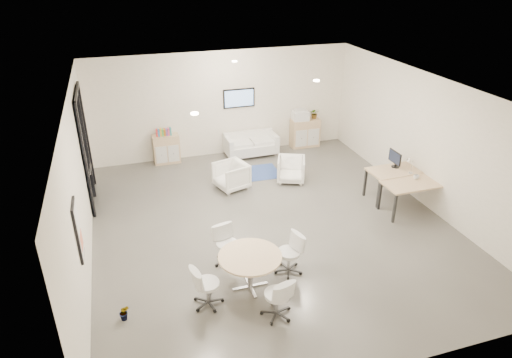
{
  "coord_description": "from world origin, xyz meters",
  "views": [
    {
      "loc": [
        -3.07,
        -8.63,
        5.67
      ],
      "look_at": [
        -0.23,
        0.4,
        1.01
      ],
      "focal_mm": 32.0,
      "sensor_mm": 36.0,
      "label": 1
    }
  ],
  "objects": [
    {
      "name": "round_table",
      "position": [
        -1.12,
        -2.04,
        0.64
      ],
      "size": [
        1.18,
        1.18,
        0.72
      ],
      "color": "tan",
      "rests_on": "room_shell"
    },
    {
      "name": "artwork",
      "position": [
        -3.97,
        -1.6,
        1.55
      ],
      "size": [
        0.05,
        0.54,
        1.04
      ],
      "color": "black",
      "rests_on": "room_shell"
    },
    {
      "name": "plant_cabinet",
      "position": [
        2.97,
        4.26,
        1.05
      ],
      "size": [
        0.4,
        0.42,
        0.26
      ],
      "primitive_type": "imported",
      "rotation": [
        0.0,
        0.0,
        -0.36
      ],
      "color": "#3F7F3F",
      "rests_on": "sideboard_right"
    },
    {
      "name": "monitor",
      "position": [
        3.47,
        0.41,
        1.04
      ],
      "size": [
        0.2,
        0.5,
        0.44
      ],
      "color": "black",
      "rests_on": "desk_rear"
    },
    {
      "name": "armchair_right",
      "position": [
        1.28,
        1.97,
        0.38
      ],
      "size": [
        0.95,
        0.92,
        0.76
      ],
      "primitive_type": "imported",
      "rotation": [
        0.0,
        0.0,
        -0.39
      ],
      "color": "white",
      "rests_on": "room_shell"
    },
    {
      "name": "plant_floor",
      "position": [
        -3.43,
        -2.22,
        0.07
      ],
      "size": [
        0.28,
        0.37,
        0.15
      ],
      "primitive_type": "imported",
      "rotation": [
        0.0,
        0.0,
        -0.34
      ],
      "color": "#3F7F3F",
      "rests_on": "room_shell"
    },
    {
      "name": "books",
      "position": [
        -1.87,
        4.28,
        0.98
      ],
      "size": [
        0.45,
        0.14,
        0.22
      ],
      "color": "red",
      "rests_on": "sideboard_left"
    },
    {
      "name": "glass_door",
      "position": [
        -3.95,
        2.51,
        1.5
      ],
      "size": [
        0.09,
        1.9,
        2.85
      ],
      "color": "black",
      "rests_on": "room_shell"
    },
    {
      "name": "desk_rear",
      "position": [
        3.51,
        0.26,
        0.72
      ],
      "size": [
        1.56,
        0.82,
        0.8
      ],
      "rotation": [
        0.0,
        0.0,
        0.03
      ],
      "color": "tan",
      "rests_on": "room_shell"
    },
    {
      "name": "wall_tv",
      "position": [
        0.5,
        4.46,
        1.75
      ],
      "size": [
        0.98,
        0.06,
        0.58
      ],
      "color": "black",
      "rests_on": "room_shell"
    },
    {
      "name": "meeting_chairs",
      "position": [
        -1.12,
        -2.04,
        0.41
      ],
      "size": [
        2.43,
        2.43,
        0.82
      ],
      "color": "white",
      "rests_on": "room_shell"
    },
    {
      "name": "room_shell",
      "position": [
        0.0,
        0.0,
        1.6
      ],
      "size": [
        9.6,
        10.6,
        4.8
      ],
      "color": "#56534E",
      "rests_on": "ground"
    },
    {
      "name": "sideboard_right",
      "position": [
        2.65,
        4.25,
        0.46
      ],
      "size": [
        0.92,
        0.45,
        0.92
      ],
      "color": "tan",
      "rests_on": "room_shell"
    },
    {
      "name": "armchair_left",
      "position": [
        -0.41,
        2.04,
        0.4
      ],
      "size": [
        0.92,
        0.96,
        0.8
      ],
      "primitive_type": "imported",
      "rotation": [
        0.0,
        0.0,
        -1.28
      ],
      "color": "white",
      "rests_on": "room_shell"
    },
    {
      "name": "ceiling_spots",
      "position": [
        -0.2,
        0.83,
        3.18
      ],
      "size": [
        3.14,
        4.14,
        0.03
      ],
      "color": "#FFEAC6",
      "rests_on": "room_shell"
    },
    {
      "name": "cup",
      "position": [
        3.62,
        -0.32,
        0.85
      ],
      "size": [
        0.16,
        0.14,
        0.13
      ],
      "primitive_type": "imported",
      "rotation": [
        0.0,
        0.0,
        -0.32
      ],
      "color": "white",
      "rests_on": "desk_front"
    },
    {
      "name": "printer",
      "position": [
        2.47,
        4.26,
        1.08
      ],
      "size": [
        0.51,
        0.44,
        0.34
      ],
      "rotation": [
        0.0,
        0.0,
        -0.07
      ],
      "color": "white",
      "rests_on": "sideboard_right"
    },
    {
      "name": "desk_front",
      "position": [
        3.47,
        -0.48,
        0.7
      ],
      "size": [
        1.51,
        0.76,
        0.78
      ],
      "rotation": [
        0.0,
        0.0,
        0.0
      ],
      "color": "tan",
      "rests_on": "room_shell"
    },
    {
      "name": "loveseat",
      "position": [
        0.75,
        4.1,
        0.33
      ],
      "size": [
        1.61,
        0.83,
        0.6
      ],
      "rotation": [
        0.0,
        0.0,
        0.02
      ],
      "color": "white",
      "rests_on": "room_shell"
    },
    {
      "name": "blue_rug",
      "position": [
        0.38,
        2.74,
        0.01
      ],
      "size": [
        1.57,
        1.07,
        0.01
      ],
      "primitive_type": "cube",
      "rotation": [
        0.0,
        0.0,
        -0.02
      ],
      "color": "navy",
      "rests_on": "room_shell"
    },
    {
      "name": "sideboard_left",
      "position": [
        -1.83,
        4.27,
        0.43
      ],
      "size": [
        0.77,
        0.4,
        0.87
      ],
      "color": "tan",
      "rests_on": "room_shell"
    }
  ]
}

